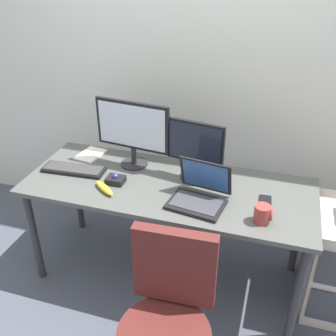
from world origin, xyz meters
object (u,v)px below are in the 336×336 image
Objects in this scene: monitor_side at (195,148)px; paper_notepad at (91,155)px; keyboard at (74,169)px; coffee_mug at (263,214)px; laptop at (200,194)px; office_chair at (167,332)px; banana at (104,188)px; trackball_mouse at (116,180)px; monitor_main at (132,129)px; cell_phone at (265,202)px.

monitor_side is 0.80m from paper_notepad.
coffee_mug is (1.23, -0.18, 0.04)m from keyboard.
monitor_side reaches higher than laptop.
monitor_side is (-0.10, 0.90, 0.54)m from office_chair.
laptop is (-0.01, 0.65, 0.38)m from office_chair.
laptop is at bearing 6.05° from banana.
laptop reaches higher than keyboard.
banana is (0.29, -0.16, 0.01)m from keyboard.
keyboard is 0.33m from banana.
office_chair is at bearing -51.60° from trackball_mouse.
monitor_side is 1.10× the size of laptop.
laptop is 1.67× the size of paper_notepad.
trackball_mouse is at bearing -155.38° from monitor_side.
monitor_side is 3.82× the size of coffee_mug.
banana is (-0.58, 0.59, 0.35)m from office_chair.
coffee_mug is at bearing -23.34° from monitor_main.
laptop is 3.16× the size of trackball_mouse.
monitor_main reaches higher than coffee_mug.
keyboard is 1.24m from coffee_mug.
monitor_main reaches higher than paper_notepad.
paper_notepad is (-0.86, 0.33, -0.05)m from laptop.
monitor_side reaches higher than trackball_mouse.
trackball_mouse is at bearing -41.62° from paper_notepad.
paper_notepad is at bearing 174.50° from monitor_main.
trackball_mouse is at bearing 128.40° from office_chair.
banana is at bearing -28.06° from keyboard.
keyboard is at bearing 170.97° from trackball_mouse.
monitor_side is (0.43, -0.04, -0.05)m from monitor_main.
monitor_main is 1.33× the size of monitor_side.
banana is (-0.57, -0.06, -0.03)m from laptop.
keyboard is 0.87m from laptop.
keyboard is 4.18× the size of coffee_mug.
laptop is at bearing -4.68° from trackball_mouse.
cell_phone is at bearing 88.73° from coffee_mug.
keyboard is 2.94× the size of cell_phone.
coffee_mug is at bearing -18.66° from paper_notepad.
office_chair is at bearing -89.20° from laptop.
cell_phone is (0.91, 0.05, -0.02)m from trackball_mouse.
office_chair is 0.89m from cell_phone.
trackball_mouse is (-0.55, 0.70, 0.35)m from office_chair.
banana reaches higher than keyboard.
coffee_mug is (0.36, -0.09, -0.00)m from laptop.
trackball_mouse reaches higher than keyboard.
laptop is (0.86, -0.10, 0.04)m from keyboard.
paper_notepad is (-0.34, 0.03, -0.25)m from monitor_main.
paper_notepad is (-0.32, 0.28, -0.02)m from trackball_mouse.
monitor_side is at bearing 33.06° from banana.
office_chair is 9.14× the size of coffee_mug.
banana is at bearing -53.23° from paper_notepad.
monitor_main reaches higher than keyboard.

